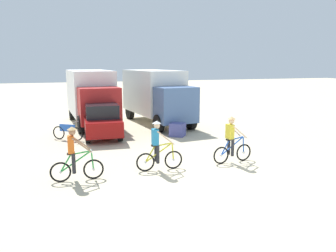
% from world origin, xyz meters
% --- Properties ---
extents(ground_plane, '(120.00, 120.00, 0.00)m').
position_xyz_m(ground_plane, '(0.00, 0.00, 0.00)').
color(ground_plane, beige).
extents(box_truck_avon_van, '(2.70, 6.86, 3.35)m').
position_xyz_m(box_truck_avon_van, '(-3.04, 12.02, 1.87)').
color(box_truck_avon_van, white).
rests_on(box_truck_avon_van, ground).
extents(box_truck_white_box, '(3.12, 6.97, 3.35)m').
position_xyz_m(box_truck_white_box, '(0.90, 11.10, 1.87)').
color(box_truck_white_box, white).
rests_on(box_truck_white_box, ground).
extents(sedan_parked, '(1.98, 4.29, 1.76)m').
position_xyz_m(sedan_parked, '(-2.95, 8.08, 0.88)').
color(sedan_parked, maroon).
rests_on(sedan_parked, ground).
extents(cyclist_orange_shirt, '(1.73, 0.52, 1.82)m').
position_xyz_m(cyclist_orange_shirt, '(-4.66, 1.56, 0.85)').
color(cyclist_orange_shirt, black).
rests_on(cyclist_orange_shirt, ground).
extents(cyclist_cowboy_hat, '(1.73, 0.52, 1.82)m').
position_xyz_m(cyclist_cowboy_hat, '(-1.77, 1.78, 0.85)').
color(cyclist_cowboy_hat, black).
rests_on(cyclist_cowboy_hat, ground).
extents(cyclist_near_camera, '(1.73, 0.52, 1.82)m').
position_xyz_m(cyclist_near_camera, '(1.21, 1.81, 0.85)').
color(cyclist_near_camera, black).
rests_on(cyclist_near_camera, ground).
extents(bicycle_spare, '(1.43, 1.07, 0.97)m').
position_xyz_m(bicycle_spare, '(-4.68, 7.85, 0.40)').
color(bicycle_spare, black).
rests_on(bicycle_spare, ground).
extents(supply_crate, '(0.99, 0.98, 0.70)m').
position_xyz_m(supply_crate, '(0.86, 6.99, 0.35)').
color(supply_crate, '#4C5199').
rests_on(supply_crate, ground).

